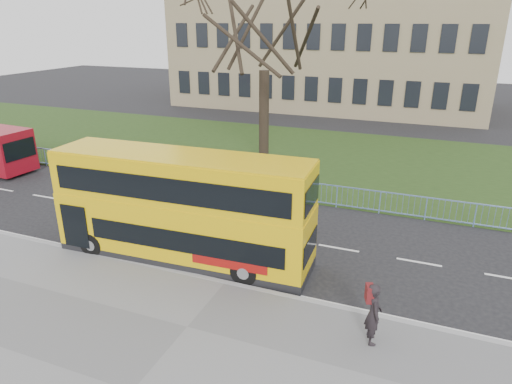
% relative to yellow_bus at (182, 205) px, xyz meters
% --- Properties ---
extents(ground, '(120.00, 120.00, 0.00)m').
position_rel_yellow_bus_xyz_m(ground, '(2.23, 0.38, -2.13)').
color(ground, black).
rests_on(ground, ground).
extents(kerb, '(80.00, 0.20, 0.14)m').
position_rel_yellow_bus_xyz_m(kerb, '(2.23, -1.17, -2.06)').
color(kerb, gray).
rests_on(kerb, ground).
extents(grass_verge, '(80.00, 15.40, 0.08)m').
position_rel_yellow_bus_xyz_m(grass_verge, '(2.23, 14.68, -2.09)').
color(grass_verge, '#203714').
rests_on(grass_verge, ground).
extents(guard_railing, '(40.00, 0.12, 1.10)m').
position_rel_yellow_bus_xyz_m(guard_railing, '(2.23, 6.98, -1.58)').
color(guard_railing, '#769AD3').
rests_on(guard_railing, ground).
extents(bare_tree, '(9.64, 9.64, 13.77)m').
position_rel_yellow_bus_xyz_m(bare_tree, '(-0.77, 10.38, 4.83)').
color(bare_tree, black).
rests_on(bare_tree, grass_verge).
extents(civic_building, '(30.00, 15.00, 14.00)m').
position_rel_yellow_bus_xyz_m(civic_building, '(-2.77, 35.38, 4.87)').
color(civic_building, '#867755').
rests_on(civic_building, ground).
extents(yellow_bus, '(9.58, 2.66, 3.98)m').
position_rel_yellow_bus_xyz_m(yellow_bus, '(0.00, 0.00, 0.00)').
color(yellow_bus, '#E2B509').
rests_on(yellow_bus, ground).
extents(pedestrian, '(0.61, 0.76, 1.79)m').
position_rel_yellow_bus_xyz_m(pedestrian, '(7.24, -2.42, -1.12)').
color(pedestrian, black).
rests_on(pedestrian, pavement).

